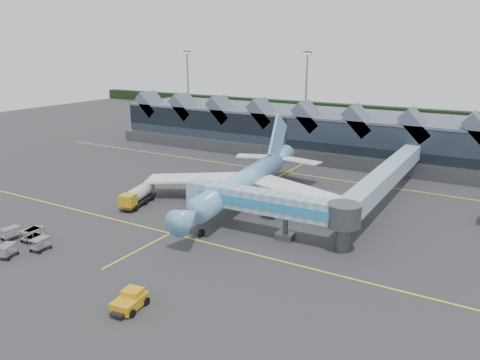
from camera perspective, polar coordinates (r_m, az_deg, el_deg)
The scene contains 10 objects.
ground at distance 68.70m, azimuth -4.30°, elevation -4.31°, with size 260.00×260.00×0.00m, color #2B2B2E.
taxi_stripes at distance 76.63m, azimuth -0.03°, elevation -2.08°, with size 120.00×60.00×0.01m.
tree_line_far at distance 168.25m, azimuth 17.81°, elevation 7.81°, with size 260.00×4.00×4.00m, color black.
terminal at distance 110.19m, azimuth 7.69°, elevation 5.98°, with size 90.00×22.25×12.52m.
light_masts at distance 117.11m, azimuth 22.89°, elevation 9.23°, with size 132.40×42.56×22.45m.
main_airliner at distance 72.51m, azimuth 0.71°, elevation -0.06°, with size 34.22×39.60×12.72m.
jet_bridge at distance 59.46m, azimuth 4.78°, elevation -3.15°, with size 23.68×4.34×6.05m.
fuel_truck at distance 74.32m, azimuth -12.26°, elevation -1.74°, with size 3.99×8.65×2.89m.
pushback_tug at distance 46.52m, azimuth -13.27°, elevation -14.14°, with size 2.87×4.11×1.72m.
baggage_carts at distance 64.03m, azimuth -24.75°, elevation -6.52°, with size 7.75×7.46×1.56m.
Camera 1 is at (37.19, -52.63, 23.81)m, focal length 35.00 mm.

